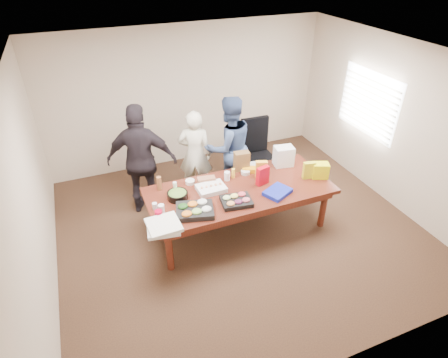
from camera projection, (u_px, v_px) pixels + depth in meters
name	position (u px, v px, depth m)	size (l,w,h in m)	color
floor	(239.00, 228.00, 6.06)	(5.50, 5.00, 0.02)	#47301E
ceiling	(244.00, 57.00, 4.59)	(5.50, 5.00, 0.02)	white
wall_back	(188.00, 96.00, 7.27)	(5.50, 0.04, 2.70)	beige
wall_front	(355.00, 279.00, 3.38)	(5.50, 0.04, 2.70)	beige
wall_left	(30.00, 197.00, 4.45)	(0.04, 5.00, 2.70)	beige
wall_right	(392.00, 124.00, 6.19)	(0.04, 5.00, 2.70)	beige
window_panel	(368.00, 103.00, 6.57)	(0.03, 1.40, 1.10)	white
window_blinds	(366.00, 103.00, 6.56)	(0.04, 1.36, 1.00)	beige
conference_table	(239.00, 209.00, 5.85)	(2.80, 1.20, 0.75)	#4C1C0F
office_chair	(260.00, 157.00, 6.77)	(0.62, 0.62, 1.22)	black
person_center	(195.00, 154.00, 6.46)	(0.58, 0.38, 1.60)	white
person_right	(229.00, 147.00, 6.44)	(0.88, 0.69, 1.82)	#384D78
person_left	(142.00, 161.00, 5.97)	(1.11, 0.46, 1.90)	black
veggie_tray	(195.00, 211.00, 5.14)	(0.51, 0.40, 0.08)	black
fruit_tray	(236.00, 201.00, 5.33)	(0.43, 0.33, 0.06)	black
sheet_cake	(211.00, 188.00, 5.60)	(0.42, 0.31, 0.07)	white
salad_bowl	(178.00, 195.00, 5.42)	(0.30, 0.30, 0.10)	black
chip_bag_blue	(278.00, 192.00, 5.53)	(0.39, 0.29, 0.06)	#131F9E
chip_bag_red	(263.00, 176.00, 5.69)	(0.20, 0.08, 0.29)	#BB0715
chip_bag_yellow	(309.00, 170.00, 5.84)	(0.19, 0.07, 0.28)	yellow
chip_bag_orange	(261.00, 169.00, 5.86)	(0.18, 0.08, 0.28)	gold
mayo_jar	(227.00, 176.00, 5.83)	(0.09, 0.09, 0.14)	white
mustard_bottle	(233.00, 173.00, 5.88)	(0.06, 0.06, 0.16)	yellow
dressing_bottle	(159.00, 183.00, 5.57)	(0.07, 0.07, 0.22)	brown
ranch_bottle	(175.00, 187.00, 5.52)	(0.06, 0.06, 0.18)	silver
banana_bunch	(249.00, 170.00, 6.05)	(0.22, 0.13, 0.07)	orange
bread_loaf	(206.00, 181.00, 5.75)	(0.27, 0.12, 0.11)	#955E42
kraft_bag	(242.00, 161.00, 6.04)	(0.24, 0.14, 0.32)	brown
red_cup	(159.00, 215.00, 5.02)	(0.10, 0.10, 0.13)	#A80021
clear_cup_a	(161.00, 209.00, 5.14)	(0.09, 0.09, 0.12)	white
clear_cup_b	(155.00, 206.00, 5.21)	(0.07, 0.07, 0.10)	silver
pizza_box_lower	(163.00, 227.00, 4.87)	(0.41, 0.41, 0.05)	white
pizza_box_upper	(164.00, 225.00, 4.83)	(0.41, 0.41, 0.05)	white
plate_a	(284.00, 162.00, 6.31)	(0.28, 0.28, 0.02)	white
plate_b	(255.00, 166.00, 6.21)	(0.27, 0.27, 0.02)	silver
dip_bowl_a	(245.00, 172.00, 6.00)	(0.14, 0.14, 0.06)	beige
dip_bowl_b	(190.00, 182.00, 5.76)	(0.14, 0.14, 0.06)	white
grocery_bag_white	(284.00, 156.00, 6.16)	(0.31, 0.22, 0.33)	white
grocery_bag_yellow	(320.00, 170.00, 5.86)	(0.25, 0.17, 0.25)	#EAEC0A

